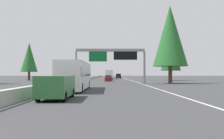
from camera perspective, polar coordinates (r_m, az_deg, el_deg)
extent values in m
plane|color=#38383A|center=(65.40, -5.57, -2.58)|extent=(320.00, 320.00, 0.00)
cube|color=#ADAAA3|center=(85.35, -4.59, -1.90)|extent=(180.00, 0.56, 0.90)
cube|color=silver|center=(75.36, 3.87, -2.36)|extent=(160.00, 0.16, 0.01)
cube|color=silver|center=(75.35, -4.71, -2.36)|extent=(160.00, 0.16, 0.01)
cylinder|color=gray|center=(44.97, -8.27, 0.41)|extent=(0.36, 0.36, 5.83)
cylinder|color=gray|center=(44.99, 7.47, 0.41)|extent=(0.36, 0.36, 5.83)
cube|color=gray|center=(44.75, -0.40, 4.47)|extent=(0.50, 12.32, 0.50)
cube|color=#0C602D|center=(44.56, -3.25, 3.07)|extent=(0.12, 3.20, 1.90)
cube|color=black|center=(44.60, 3.09, 3.20)|extent=(0.16, 4.20, 1.50)
cube|color=#2D6B38|center=(18.34, -12.59, -3.66)|extent=(5.00, 1.95, 1.44)
cube|color=#2D3847|center=(16.09, -14.31, -3.13)|extent=(0.08, 1.48, 0.56)
cylinder|color=black|center=(20.22, -13.96, -5.16)|extent=(0.70, 0.24, 0.70)
cylinder|color=black|center=(19.89, -9.15, -5.25)|extent=(0.70, 0.24, 0.70)
cylinder|color=black|center=(16.94, -16.66, -5.96)|extent=(0.70, 0.24, 0.70)
cylinder|color=black|center=(16.55, -10.93, -6.11)|extent=(0.70, 0.24, 0.70)
cube|color=white|center=(28.08, -8.41, -1.34)|extent=(11.50, 2.50, 2.90)
cube|color=#2D3847|center=(28.08, -8.41, -0.60)|extent=(11.04, 2.55, 0.84)
cylinder|color=black|center=(32.25, -9.37, -3.34)|extent=(1.00, 0.30, 1.00)
cylinder|color=black|center=(31.98, -5.47, -3.36)|extent=(1.00, 0.30, 1.00)
cylinder|color=black|center=(24.34, -12.30, -4.10)|extent=(1.00, 0.30, 1.00)
cylinder|color=black|center=(23.98, -7.13, -4.16)|extent=(1.00, 0.30, 1.00)
cube|color=maroon|center=(61.23, -0.81, -2.20)|extent=(4.40, 1.80, 0.76)
cube|color=#2D3847|center=(61.00, -0.82, -1.58)|extent=(2.46, 1.51, 0.56)
cylinder|color=black|center=(62.65, -1.53, -2.36)|extent=(0.64, 0.22, 0.64)
cylinder|color=black|center=(62.65, -0.08, -2.36)|extent=(0.64, 0.22, 0.64)
cylinder|color=black|center=(59.84, -1.58, -2.43)|extent=(0.64, 0.22, 0.64)
cylinder|color=black|center=(59.83, -0.06, -2.43)|extent=(0.64, 0.22, 0.64)
cube|color=white|center=(82.02, -0.64, -1.07)|extent=(6.12, 2.40, 2.50)
cube|color=#1E4793|center=(86.27, -0.63, -1.27)|extent=(2.38, 2.30, 1.90)
cylinder|color=black|center=(86.12, -1.34, -1.90)|extent=(0.90, 0.28, 0.90)
cylinder|color=black|center=(86.12, 0.07, -1.90)|extent=(0.90, 0.28, 0.90)
cylinder|color=black|center=(80.35, -1.40, -1.96)|extent=(0.90, 0.28, 0.90)
cylinder|color=black|center=(80.34, 0.11, -1.96)|extent=(0.90, 0.28, 0.90)
cube|color=black|center=(122.66, -0.69, -1.59)|extent=(4.40, 1.80, 0.76)
cube|color=#2D3847|center=(122.44, -0.69, -1.28)|extent=(2.46, 1.51, 0.56)
cylinder|color=black|center=(124.08, -1.05, -1.68)|extent=(0.64, 0.22, 0.64)
cylinder|color=black|center=(124.07, -0.32, -1.68)|extent=(0.64, 0.22, 0.64)
cylinder|color=black|center=(121.26, -1.06, -1.69)|extent=(0.64, 0.22, 0.64)
cylinder|color=black|center=(121.26, -0.32, -1.69)|extent=(0.64, 0.22, 0.64)
cube|color=#AD931E|center=(99.08, -0.83, -1.73)|extent=(4.40, 1.80, 0.76)
cube|color=#2D3847|center=(98.86, -0.83, -1.35)|extent=(2.46, 1.51, 0.56)
cylinder|color=black|center=(100.50, -1.27, -1.84)|extent=(0.64, 0.22, 0.64)
cylinder|color=black|center=(100.49, -0.37, -1.84)|extent=(0.64, 0.22, 0.64)
cylinder|color=black|center=(97.69, -1.29, -1.86)|extent=(0.64, 0.22, 0.64)
cylinder|color=black|center=(97.68, -0.37, -1.87)|extent=(0.64, 0.22, 0.64)
cube|color=black|center=(96.34, 1.49, -1.70)|extent=(5.60, 2.00, 0.70)
cube|color=black|center=(97.34, 1.47, -1.23)|extent=(2.24, 1.84, 0.90)
cube|color=#2D3847|center=(97.34, 1.47, -1.17)|extent=(2.02, 1.92, 0.41)
cylinder|color=black|center=(98.17, 0.95, -1.81)|extent=(0.80, 0.28, 0.80)
cylinder|color=black|center=(98.23, 1.96, -1.81)|extent=(0.80, 0.28, 0.80)
cylinder|color=black|center=(94.47, 1.01, -1.85)|extent=(0.80, 0.28, 0.80)
cylinder|color=black|center=(94.53, 2.05, -1.85)|extent=(0.80, 0.28, 0.80)
cube|color=maroon|center=(70.94, -7.57, -2.02)|extent=(4.40, 1.80, 0.76)
cube|color=#2D3847|center=(70.71, -7.59, -1.49)|extent=(2.46, 1.51, 0.56)
cylinder|color=black|center=(72.44, -8.05, -2.17)|extent=(0.64, 0.22, 0.64)
cylinder|color=black|center=(72.25, -6.81, -2.17)|extent=(0.64, 0.22, 0.64)
cylinder|color=black|center=(69.65, -8.36, -2.21)|extent=(0.64, 0.22, 0.64)
cylinder|color=black|center=(69.45, -7.06, -2.22)|extent=(0.64, 0.22, 0.64)
cylinder|color=#4C3823|center=(47.99, 13.24, -1.20)|extent=(0.71, 0.71, 3.25)
cone|color=#236028|center=(48.53, 13.20, 7.56)|extent=(6.51, 6.51, 11.53)
cylinder|color=#4C3823|center=(68.51, 13.33, -1.36)|extent=(0.65, 0.65, 2.68)
cone|color=#194C1E|center=(68.74, 13.31, 3.73)|extent=(5.37, 5.37, 9.52)
cylinder|color=#4C3823|center=(74.52, -18.52, -1.43)|extent=(0.62, 0.62, 2.36)
cone|color=#236028|center=(74.67, -18.50, 2.69)|extent=(4.72, 4.72, 8.37)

